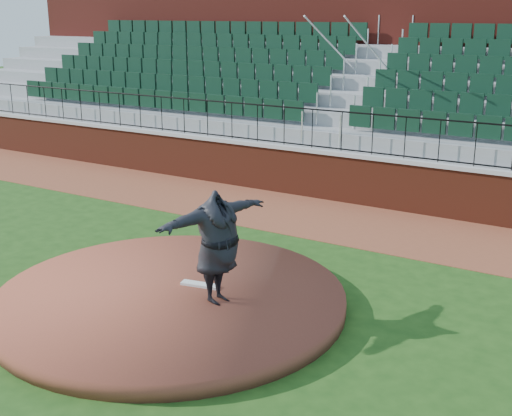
% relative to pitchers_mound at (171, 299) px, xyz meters
% --- Properties ---
extents(ground, '(90.00, 90.00, 0.00)m').
position_rel_pitchers_mound_xyz_m(ground, '(0.50, 0.39, -0.12)').
color(ground, '#1E4413').
rests_on(ground, ground).
extents(warning_track, '(34.00, 3.20, 0.01)m').
position_rel_pitchers_mound_xyz_m(warning_track, '(0.50, 5.79, -0.12)').
color(warning_track, brown).
rests_on(warning_track, ground).
extents(field_wall, '(34.00, 0.35, 1.20)m').
position_rel_pitchers_mound_xyz_m(field_wall, '(0.50, 7.39, 0.47)').
color(field_wall, maroon).
rests_on(field_wall, ground).
extents(wall_cap, '(34.00, 0.45, 0.10)m').
position_rel_pitchers_mound_xyz_m(wall_cap, '(0.50, 7.39, 1.12)').
color(wall_cap, '#B7B7B7').
rests_on(wall_cap, field_wall).
extents(wall_railing, '(34.00, 0.05, 1.00)m').
position_rel_pitchers_mound_xyz_m(wall_railing, '(0.50, 7.39, 1.67)').
color(wall_railing, black).
rests_on(wall_railing, wall_cap).
extents(seating_stands, '(34.00, 5.10, 4.60)m').
position_rel_pitchers_mound_xyz_m(seating_stands, '(0.50, 10.12, 2.18)').
color(seating_stands, gray).
rests_on(seating_stands, ground).
extents(concourse_wall, '(34.00, 0.50, 5.50)m').
position_rel_pitchers_mound_xyz_m(concourse_wall, '(0.50, 12.92, 2.62)').
color(concourse_wall, maroon).
rests_on(concourse_wall, ground).
extents(pitchers_mound, '(5.79, 5.79, 0.25)m').
position_rel_pitchers_mound_xyz_m(pitchers_mound, '(0.00, 0.00, 0.00)').
color(pitchers_mound, brown).
rests_on(pitchers_mound, ground).
extents(pitching_rubber, '(0.69, 0.29, 0.04)m').
position_rel_pitchers_mound_xyz_m(pitching_rubber, '(0.27, 0.46, 0.15)').
color(pitching_rubber, white).
rests_on(pitching_rubber, pitchers_mound).
extents(pitcher, '(1.04, 2.34, 1.84)m').
position_rel_pitchers_mound_xyz_m(pitcher, '(0.89, 0.10, 1.05)').
color(pitcher, black).
rests_on(pitcher, pitchers_mound).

